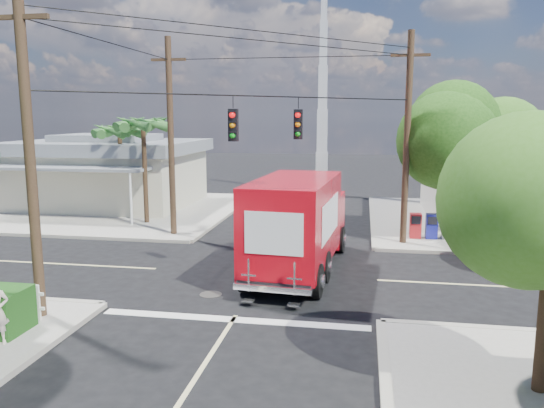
# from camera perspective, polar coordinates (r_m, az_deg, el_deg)

# --- Properties ---
(ground) EXTENTS (120.00, 120.00, 0.00)m
(ground) POSITION_cam_1_polar(r_m,az_deg,el_deg) (18.95, -1.04, -7.57)
(ground) COLOR black
(ground) RESTS_ON ground
(sidewalk_ne) EXTENTS (14.12, 14.12, 0.14)m
(sidewalk_ne) POSITION_cam_1_polar(r_m,az_deg,el_deg) (30.13, 23.96, -1.83)
(sidewalk_ne) COLOR gray
(sidewalk_ne) RESTS_ON ground
(sidewalk_nw) EXTENTS (14.12, 14.12, 0.14)m
(sidewalk_nw) POSITION_cam_1_polar(r_m,az_deg,el_deg) (32.50, -16.47, -0.63)
(sidewalk_nw) COLOR gray
(sidewalk_nw) RESTS_ON ground
(road_markings) EXTENTS (32.00, 32.00, 0.01)m
(road_markings) POSITION_cam_1_polar(r_m,az_deg,el_deg) (17.57, -1.95, -8.93)
(road_markings) COLOR beige
(road_markings) RESTS_ON ground
(building_ne) EXTENTS (11.80, 10.20, 4.50)m
(building_ne) POSITION_cam_1_polar(r_m,az_deg,el_deg) (31.28, 26.64, 2.54)
(building_ne) COLOR silver
(building_ne) RESTS_ON sidewalk_ne
(building_nw) EXTENTS (10.80, 10.20, 4.30)m
(building_nw) POSITION_cam_1_polar(r_m,az_deg,el_deg) (34.12, -17.16, 3.45)
(building_nw) COLOR beige
(building_nw) RESTS_ON sidewalk_nw
(radio_tower) EXTENTS (0.80, 0.80, 17.00)m
(radio_tower) POSITION_cam_1_polar(r_m,az_deg,el_deg) (37.90, 5.45, 9.57)
(radio_tower) COLOR silver
(radio_tower) RESTS_ON ground
(tree_ne_front) EXTENTS (4.21, 4.14, 6.66)m
(tree_ne_front) POSITION_cam_1_polar(r_m,az_deg,el_deg) (24.85, 18.71, 7.17)
(tree_ne_front) COLOR #422D1C
(tree_ne_front) RESTS_ON sidewalk_ne
(tree_ne_back) EXTENTS (3.77, 3.66, 5.82)m
(tree_ne_back) POSITION_cam_1_polar(r_m,az_deg,el_deg) (27.54, 23.33, 5.87)
(tree_ne_back) COLOR #422D1C
(tree_ne_back) RESTS_ON sidewalk_ne
(palm_nw_front) EXTENTS (3.01, 3.08, 5.59)m
(palm_nw_front) POSITION_cam_1_polar(r_m,az_deg,el_deg) (27.55, -13.70, 8.15)
(palm_nw_front) COLOR #422D1C
(palm_nw_front) RESTS_ON sidewalk_nw
(palm_nw_back) EXTENTS (3.01, 3.08, 5.19)m
(palm_nw_back) POSITION_cam_1_polar(r_m,az_deg,el_deg) (29.75, -16.08, 7.42)
(palm_nw_back) COLOR #422D1C
(palm_nw_back) RESTS_ON sidewalk_nw
(utility_poles) EXTENTS (12.00, 10.68, 9.00)m
(utility_poles) POSITION_cam_1_polar(r_m,az_deg,el_deg) (20.05, -4.69, 6.93)
(utility_poles) COLOR #473321
(utility_poles) RESTS_ON ground
(vending_boxes) EXTENTS (1.90, 0.50, 1.10)m
(vending_boxes) POSITION_cam_1_polar(r_m,az_deg,el_deg) (24.68, 16.78, -2.30)
(vending_boxes) COLOR #B11C20
(vending_boxes) RESTS_ON sidewalk_ne
(delivery_truck) EXTENTS (3.13, 8.13, 3.44)m
(delivery_truck) POSITION_cam_1_polar(r_m,az_deg,el_deg) (18.96, 2.87, -2.11)
(delivery_truck) COLOR black
(delivery_truck) RESTS_ON ground
(parked_car) EXTENTS (5.73, 3.72, 1.47)m
(parked_car) POSITION_cam_1_polar(r_m,az_deg,el_deg) (22.31, 26.40, -4.00)
(parked_car) COLOR silver
(parked_car) RESTS_ON ground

